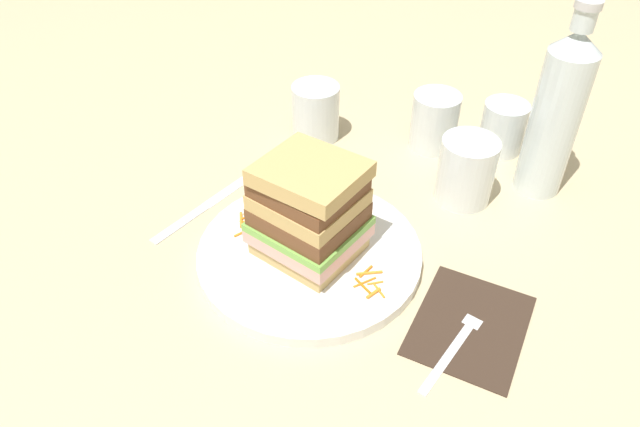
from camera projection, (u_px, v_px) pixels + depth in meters
ground_plane at (321, 263)px, 0.76m from camera, size 3.00×3.00×0.00m
main_plate at (308, 255)px, 0.76m from camera, size 0.29×0.29×0.02m
sandwich at (308, 212)px, 0.72m from camera, size 0.13×0.13×0.13m
carrot_shred_0 at (248, 219)px, 0.80m from camera, size 0.02×0.02×0.00m
carrot_shred_1 at (255, 226)px, 0.79m from camera, size 0.01×0.02×0.00m
carrot_shred_2 at (251, 221)px, 0.80m from camera, size 0.03×0.01×0.00m
carrot_shred_3 at (241, 219)px, 0.80m from camera, size 0.02×0.03×0.00m
carrot_shred_4 at (252, 216)px, 0.81m from camera, size 0.02×0.03×0.00m
carrot_shred_5 at (245, 231)px, 0.78m from camera, size 0.02×0.03×0.00m
carrot_shred_6 at (262, 218)px, 0.80m from camera, size 0.02×0.02×0.00m
carrot_shred_7 at (365, 282)px, 0.71m from camera, size 0.02×0.03×0.00m
carrot_shred_8 at (373, 293)px, 0.70m from camera, size 0.01×0.02×0.00m
carrot_shred_9 at (375, 283)px, 0.71m from camera, size 0.02×0.02×0.00m
carrot_shred_10 at (366, 271)px, 0.73m from camera, size 0.01×0.02×0.00m
carrot_shred_11 at (379, 291)px, 0.70m from camera, size 0.02×0.02×0.00m
carrot_shred_12 at (363, 286)px, 0.71m from camera, size 0.03×0.02×0.00m
carrot_shred_13 at (370, 272)px, 0.73m from camera, size 0.03×0.02×0.00m
napkin_dark at (469, 326)px, 0.68m from camera, size 0.13×0.16×0.00m
fork at (461, 337)px, 0.67m from camera, size 0.03×0.17×0.00m
knife at (205, 207)px, 0.85m from camera, size 0.04×0.20×0.00m
juice_glass at (466, 173)px, 0.84m from camera, size 0.08×0.08×0.10m
water_bottle at (557, 113)px, 0.80m from camera, size 0.07×0.07×0.28m
empty_tumbler_0 at (316, 112)px, 0.96m from camera, size 0.08×0.08×0.09m
empty_tumbler_1 at (435, 121)px, 0.94m from camera, size 0.07×0.07×0.09m
empty_tumbler_2 at (503, 127)px, 0.93m from camera, size 0.07×0.07×0.08m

